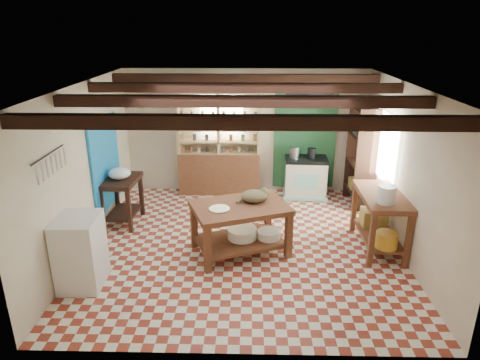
{
  "coord_description": "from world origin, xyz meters",
  "views": [
    {
      "loc": [
        0.1,
        -6.28,
        3.45
      ],
      "look_at": [
        -0.06,
        0.3,
        1.03
      ],
      "focal_mm": 32.0,
      "sensor_mm": 36.0,
      "label": 1
    }
  ],
  "objects_px": {
    "prep_table": "(122,201)",
    "cat": "(254,196)",
    "work_table": "(240,229)",
    "stove": "(305,177)",
    "white_cabinet": "(80,252)",
    "right_counter": "(379,221)"
  },
  "relations": [
    {
      "from": "stove",
      "to": "cat",
      "type": "xyz_separation_m",
      "value": [
        -1.09,
        -2.25,
        0.49
      ]
    },
    {
      "from": "work_table",
      "to": "white_cabinet",
      "type": "bearing_deg",
      "value": -177.45
    },
    {
      "from": "prep_table",
      "to": "cat",
      "type": "distance_m",
      "value": 2.57
    },
    {
      "from": "white_cabinet",
      "to": "cat",
      "type": "xyz_separation_m",
      "value": [
        2.39,
        1.08,
        0.4
      ]
    },
    {
      "from": "work_table",
      "to": "stove",
      "type": "bearing_deg",
      "value": 40.44
    },
    {
      "from": "work_table",
      "to": "white_cabinet",
      "type": "relative_size",
      "value": 1.42
    },
    {
      "from": "white_cabinet",
      "to": "cat",
      "type": "bearing_deg",
      "value": 21.78
    },
    {
      "from": "white_cabinet",
      "to": "stove",
      "type": "bearing_deg",
      "value": 41.24
    },
    {
      "from": "prep_table",
      "to": "white_cabinet",
      "type": "height_order",
      "value": "white_cabinet"
    },
    {
      "from": "white_cabinet",
      "to": "cat",
      "type": "relative_size",
      "value": 2.41
    },
    {
      "from": "prep_table",
      "to": "right_counter",
      "type": "xyz_separation_m",
      "value": [
        4.38,
        -0.81,
        0.04
      ]
    },
    {
      "from": "right_counter",
      "to": "stove",
      "type": "bearing_deg",
      "value": 113.42
    },
    {
      "from": "white_cabinet",
      "to": "cat",
      "type": "distance_m",
      "value": 2.65
    },
    {
      "from": "work_table",
      "to": "stove",
      "type": "relative_size",
      "value": 1.67
    },
    {
      "from": "prep_table",
      "to": "white_cabinet",
      "type": "relative_size",
      "value": 0.86
    },
    {
      "from": "work_table",
      "to": "white_cabinet",
      "type": "distance_m",
      "value": 2.37
    },
    {
      "from": "white_cabinet",
      "to": "prep_table",
      "type": "bearing_deg",
      "value": 86.95
    },
    {
      "from": "cat",
      "to": "white_cabinet",
      "type": "bearing_deg",
      "value": 173.4
    },
    {
      "from": "prep_table",
      "to": "cat",
      "type": "xyz_separation_m",
      "value": [
        2.37,
        -0.88,
        0.48
      ]
    },
    {
      "from": "stove",
      "to": "white_cabinet",
      "type": "xyz_separation_m",
      "value": [
        -3.48,
        -3.33,
        0.08
      ]
    },
    {
      "from": "white_cabinet",
      "to": "right_counter",
      "type": "bearing_deg",
      "value": 12.12
    },
    {
      "from": "work_table",
      "to": "white_cabinet",
      "type": "xyz_separation_m",
      "value": [
        -2.17,
        -0.94,
        0.1
      ]
    }
  ]
}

